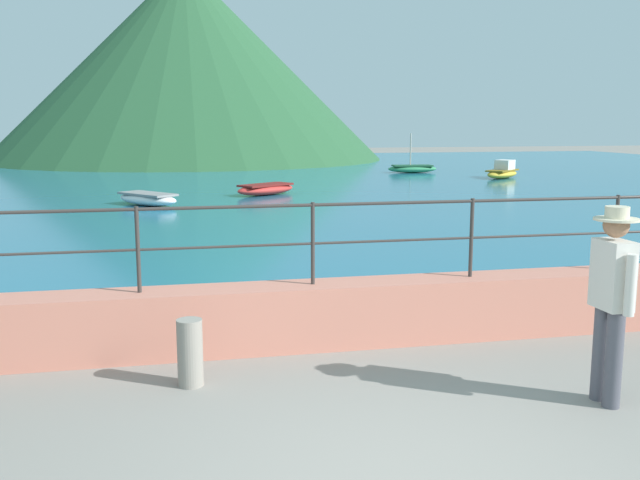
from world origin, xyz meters
TOP-DOWN VIEW (x-y plane):
  - promenade_wall at (0.00, 3.20)m, footprint 20.00×0.56m
  - railing at (0.00, 3.20)m, footprint 18.44×0.04m
  - lake_water at (0.00, 25.84)m, footprint 64.00×44.32m
  - hill_main at (-0.15, 42.22)m, footprint 24.44×24.44m
  - person_walking at (2.20, 1.07)m, footprint 0.38×0.57m
  - bollard at (-1.37, 2.26)m, footprint 0.24×0.24m
  - boat_2 at (1.60, 18.94)m, footprint 2.40×2.05m
  - boat_3 at (-2.11, 16.73)m, footprint 2.14×2.36m
  - boat_4 at (9.68, 27.57)m, footprint 2.37×1.11m
  - boat_5 at (12.38, 23.75)m, footprint 2.32×2.20m

SIDE VIEW (x-z plane):
  - lake_water at x=0.00m, z-range 0.00..0.06m
  - boat_2 at x=1.60m, z-range 0.08..0.44m
  - boat_3 at x=-2.11m, z-range 0.08..0.44m
  - boat_4 at x=9.68m, z-range -0.65..1.17m
  - bollard at x=-1.37m, z-range 0.00..0.64m
  - boat_5 at x=12.38m, z-range -0.05..0.71m
  - promenade_wall at x=0.00m, z-range 0.00..0.70m
  - person_walking at x=2.20m, z-range 0.10..1.85m
  - railing at x=0.00m, z-range 0.87..1.77m
  - hill_main at x=-0.15m, z-range 0.00..12.03m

